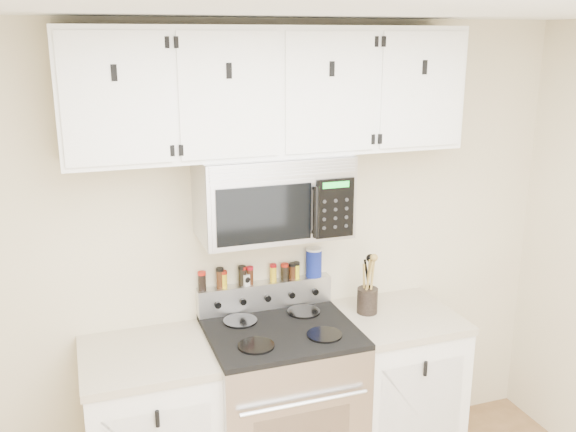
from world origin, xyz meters
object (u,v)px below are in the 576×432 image
(microwave, at_px, (273,196))
(range, at_px, (281,407))
(salt_canister, at_px, (314,262))
(utensil_crock, at_px, (367,298))

(microwave, bearing_deg, range, -90.23)
(range, xyz_separation_m, salt_canister, (0.29, 0.28, 0.70))
(range, xyz_separation_m, utensil_crock, (0.54, 0.09, 0.52))
(utensil_crock, bearing_deg, range, -170.11)
(range, bearing_deg, utensil_crock, 9.89)
(range, relative_size, utensil_crock, 3.29)
(microwave, xyz_separation_m, salt_canister, (0.29, 0.16, -0.45))
(microwave, distance_m, salt_canister, 0.55)
(microwave, bearing_deg, utensil_crock, -3.51)
(microwave, relative_size, salt_canister, 4.55)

